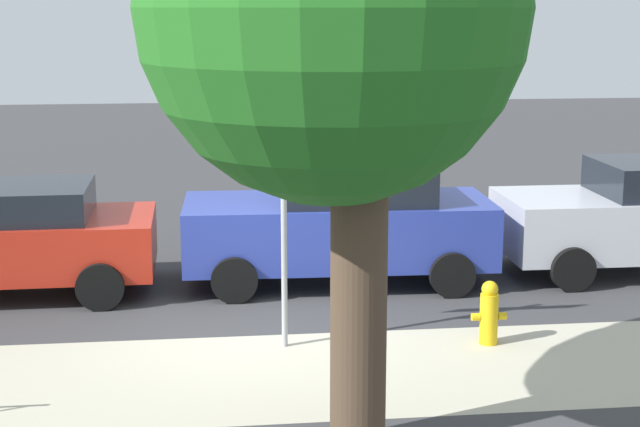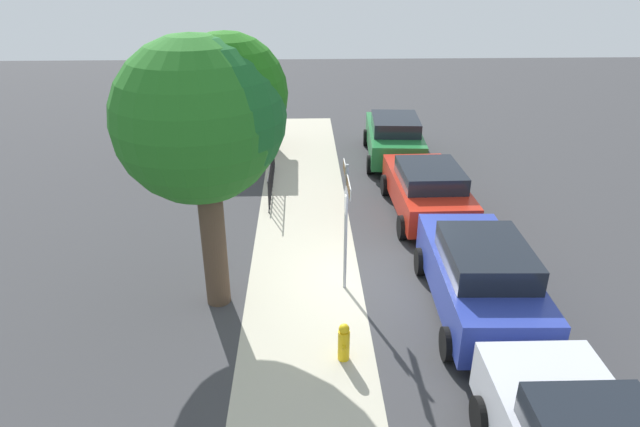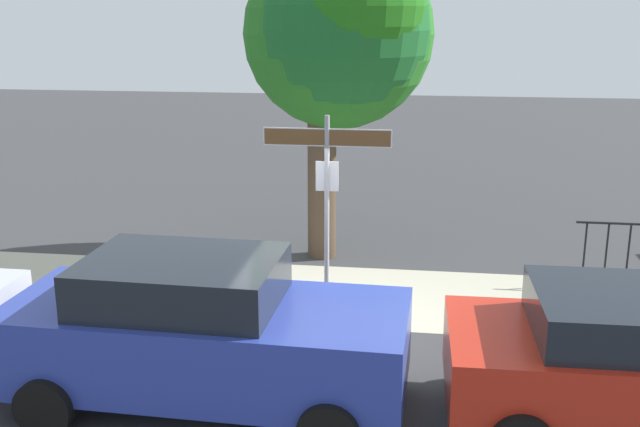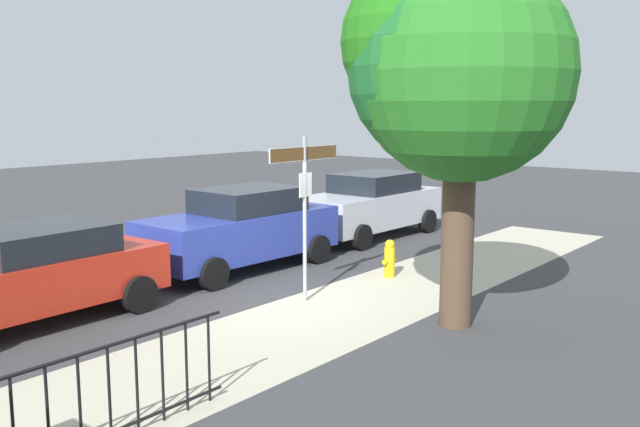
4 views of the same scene
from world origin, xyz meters
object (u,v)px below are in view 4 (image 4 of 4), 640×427
car_blue (241,228)px  car_red (29,274)px  fire_hydrant (390,259)px  car_silver (370,204)px  street_sign (305,183)px  shade_tree (455,68)px

car_blue → car_red: car_blue is taller
car_red → fire_hydrant: size_ratio=5.58×
car_silver → street_sign: bearing=25.3°
car_silver → car_red: car_silver is taller
shade_tree → car_blue: shade_tree is taller
street_sign → car_blue: size_ratio=0.66×
street_sign → shade_tree: size_ratio=0.53×
fire_hydrant → street_sign: bearing=-4.7°
car_blue → fire_hydrant: size_ratio=5.75×
car_blue → car_silver: bearing=-177.8°
street_sign → fire_hydrant: size_ratio=3.79×
car_silver → fire_hydrant: 4.51m
car_blue → car_red: size_ratio=1.03×
street_sign → fire_hydrant: bearing=175.3°
street_sign → car_blue: (-1.04, -2.68, -1.24)m
street_sign → car_silver: street_sign is taller
car_silver → fire_hydrant: bearing=40.9°
car_red → car_blue: bearing=179.9°
street_sign → shade_tree: bearing=92.9°
shade_tree → car_blue: bearing=-99.3°
car_red → shade_tree: bearing=125.0°
car_blue → car_red: bearing=2.5°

